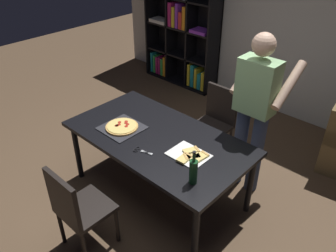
{
  "coord_description": "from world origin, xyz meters",
  "views": [
    {
      "loc": [
        2.0,
        -1.99,
        2.66
      ],
      "look_at": [
        0.0,
        0.15,
        0.8
      ],
      "focal_mm": 36.55,
      "sensor_mm": 36.0,
      "label": 1
    }
  ],
  "objects_px": {
    "chair_far_side": "(216,119)",
    "chair_near_camera": "(77,207)",
    "dining_table": "(158,141)",
    "bookshelf": "(182,29)",
    "pepperoni_pizza_on_tray": "(122,127)",
    "wine_bottle": "(193,171)",
    "kitchen_scissors": "(140,150)",
    "person_serving_pizza": "(255,107)"
  },
  "relations": [
    {
      "from": "chair_far_side",
      "to": "chair_near_camera",
      "type": "bearing_deg",
      "value": -90.0
    },
    {
      "from": "dining_table",
      "to": "bookshelf",
      "type": "height_order",
      "value": "bookshelf"
    },
    {
      "from": "bookshelf",
      "to": "pepperoni_pizza_on_tray",
      "type": "distance_m",
      "value": 2.89
    },
    {
      "from": "dining_table",
      "to": "chair_near_camera",
      "type": "bearing_deg",
      "value": -90.0
    },
    {
      "from": "dining_table",
      "to": "wine_bottle",
      "type": "relative_size",
      "value": 5.91
    },
    {
      "from": "dining_table",
      "to": "wine_bottle",
      "type": "height_order",
      "value": "wine_bottle"
    },
    {
      "from": "pepperoni_pizza_on_tray",
      "to": "kitchen_scissors",
      "type": "xyz_separation_m",
      "value": [
        0.42,
        -0.14,
        -0.01
      ]
    },
    {
      "from": "chair_far_side",
      "to": "person_serving_pizza",
      "type": "bearing_deg",
      "value": -20.08
    },
    {
      "from": "person_serving_pizza",
      "to": "kitchen_scissors",
      "type": "xyz_separation_m",
      "value": [
        -0.55,
        -1.06,
        -0.24
      ]
    },
    {
      "from": "chair_far_side",
      "to": "bookshelf",
      "type": "height_order",
      "value": "bookshelf"
    },
    {
      "from": "dining_table",
      "to": "wine_bottle",
      "type": "distance_m",
      "value": 0.77
    },
    {
      "from": "dining_table",
      "to": "chair_far_side",
      "type": "height_order",
      "value": "chair_far_side"
    },
    {
      "from": "bookshelf",
      "to": "kitchen_scissors",
      "type": "distance_m",
      "value": 3.23
    },
    {
      "from": "kitchen_scissors",
      "to": "wine_bottle",
      "type": "bearing_deg",
      "value": 0.06
    },
    {
      "from": "chair_far_side",
      "to": "pepperoni_pizza_on_tray",
      "type": "height_order",
      "value": "chair_far_side"
    },
    {
      "from": "bookshelf",
      "to": "pepperoni_pizza_on_tray",
      "type": "relative_size",
      "value": 4.94
    },
    {
      "from": "chair_near_camera",
      "to": "pepperoni_pizza_on_tray",
      "type": "xyz_separation_m",
      "value": [
        -0.37,
        0.85,
        0.25
      ]
    },
    {
      "from": "wine_bottle",
      "to": "dining_table",
      "type": "bearing_deg",
      "value": 157.32
    },
    {
      "from": "bookshelf",
      "to": "wine_bottle",
      "type": "distance_m",
      "value": 3.62
    },
    {
      "from": "dining_table",
      "to": "chair_far_side",
      "type": "bearing_deg",
      "value": 90.0
    },
    {
      "from": "person_serving_pizza",
      "to": "pepperoni_pizza_on_tray",
      "type": "bearing_deg",
      "value": -136.44
    },
    {
      "from": "dining_table",
      "to": "kitchen_scissors",
      "type": "xyz_separation_m",
      "value": [
        0.05,
        -0.29,
        0.07
      ]
    },
    {
      "from": "dining_table",
      "to": "bookshelf",
      "type": "distance_m",
      "value": 2.97
    },
    {
      "from": "wine_bottle",
      "to": "chair_far_side",
      "type": "bearing_deg",
      "value": 118.22
    },
    {
      "from": "chair_far_side",
      "to": "dining_table",
      "type": "bearing_deg",
      "value": -90.0
    },
    {
      "from": "dining_table",
      "to": "chair_near_camera",
      "type": "distance_m",
      "value": 1.01
    },
    {
      "from": "chair_near_camera",
      "to": "bookshelf",
      "type": "height_order",
      "value": "bookshelf"
    },
    {
      "from": "bookshelf",
      "to": "person_serving_pizza",
      "type": "xyz_separation_m",
      "value": [
        2.36,
        -1.61,
        0.06
      ]
    },
    {
      "from": "wine_bottle",
      "to": "kitchen_scissors",
      "type": "distance_m",
      "value": 0.65
    },
    {
      "from": "dining_table",
      "to": "chair_near_camera",
      "type": "xyz_separation_m",
      "value": [
        -0.0,
        -1.0,
        -0.17
      ]
    },
    {
      "from": "chair_near_camera",
      "to": "pepperoni_pizza_on_tray",
      "type": "distance_m",
      "value": 0.96
    },
    {
      "from": "person_serving_pizza",
      "to": "wine_bottle",
      "type": "distance_m",
      "value": 1.08
    },
    {
      "from": "dining_table",
      "to": "kitchen_scissors",
      "type": "relative_size",
      "value": 9.41
    },
    {
      "from": "wine_bottle",
      "to": "chair_near_camera",
      "type": "bearing_deg",
      "value": -134.22
    },
    {
      "from": "dining_table",
      "to": "chair_far_side",
      "type": "relative_size",
      "value": 2.08
    },
    {
      "from": "chair_far_side",
      "to": "bookshelf",
      "type": "bearing_deg",
      "value": 141.66
    },
    {
      "from": "person_serving_pizza",
      "to": "wine_bottle",
      "type": "xyz_separation_m",
      "value": [
        0.09,
        -1.06,
        -0.13
      ]
    },
    {
      "from": "wine_bottle",
      "to": "person_serving_pizza",
      "type": "bearing_deg",
      "value": 94.67
    },
    {
      "from": "chair_near_camera",
      "to": "kitchen_scissors",
      "type": "relative_size",
      "value": 4.53
    },
    {
      "from": "bookshelf",
      "to": "person_serving_pizza",
      "type": "distance_m",
      "value": 2.85
    },
    {
      "from": "dining_table",
      "to": "bookshelf",
      "type": "xyz_separation_m",
      "value": [
        -1.76,
        2.38,
        0.25
      ]
    },
    {
      "from": "bookshelf",
      "to": "chair_far_side",
      "type": "bearing_deg",
      "value": -38.34
    }
  ]
}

